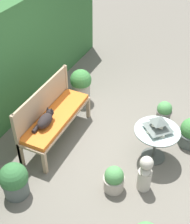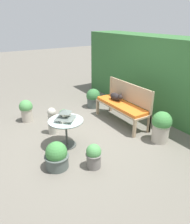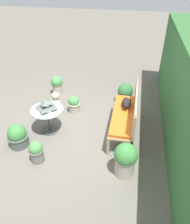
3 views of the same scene
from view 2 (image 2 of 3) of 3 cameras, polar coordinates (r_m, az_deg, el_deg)
ground at (r=5.00m, az=-1.50°, el=-6.49°), size 30.00×30.00×0.00m
foliage_hedge_back at (r=6.20m, az=19.19°, el=8.47°), size 6.40×1.06×2.05m
garden_bench at (r=5.52m, az=6.91°, el=1.46°), size 1.59×0.50×0.52m
bench_backrest at (r=5.57m, az=8.91°, el=4.56°), size 1.59×0.06×1.01m
cat at (r=5.68m, az=5.52°, el=4.01°), size 0.49×0.22×0.24m
patio_table at (r=4.50m, az=-7.59°, el=-3.57°), size 0.72×0.72×0.59m
pagoda_birdhouse at (r=4.41m, az=-7.75°, el=-0.94°), size 0.37×0.37×0.24m
garden_bust at (r=5.11m, az=-11.10°, el=-2.26°), size 0.30×0.21×0.63m
potted_plant_hedge_corner at (r=6.53m, az=-0.45°, el=3.67°), size 0.42×0.42×0.57m
potted_plant_path_edge at (r=4.00m, az=-9.99°, el=-11.27°), size 0.44×0.44×0.51m
potted_plant_bench_right at (r=5.89m, az=-17.52°, el=0.54°), size 0.34×0.34×0.57m
potted_plant_table_near at (r=3.95m, az=-0.34°, el=-11.35°), size 0.29×0.29×0.46m
potted_plant_bench_left at (r=4.87m, az=16.92°, el=-3.51°), size 0.42×0.42×0.69m
potted_plant_table_far at (r=5.46m, az=-7.99°, el=-1.50°), size 0.33×0.33×0.43m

